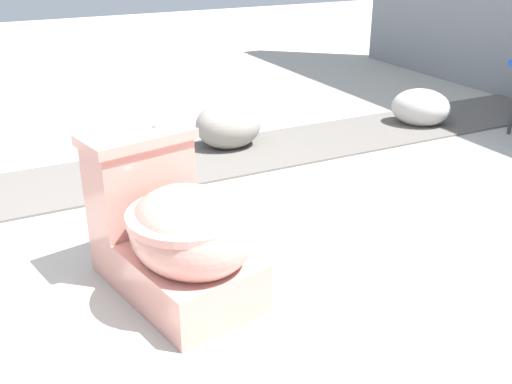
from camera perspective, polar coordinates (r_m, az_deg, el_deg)
ground_plane at (r=1.99m, az=-8.31°, el=-10.77°), size 14.00×14.00×0.00m
gravel_strip at (r=3.11m, az=-6.67°, el=2.67°), size 0.56×8.00×0.01m
toilet at (r=1.96m, az=-7.78°, el=-3.76°), size 0.69×0.49×0.52m
boulder_near at (r=3.31m, az=-2.64°, el=6.42°), size 0.34×0.40×0.27m
boulder_far at (r=3.83m, az=15.41°, el=7.76°), size 0.44×0.44×0.23m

